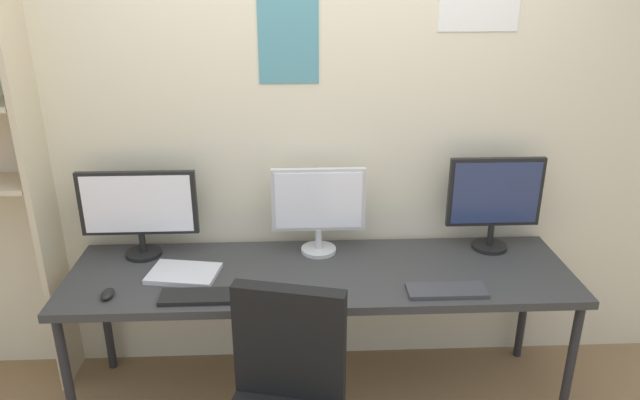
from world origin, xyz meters
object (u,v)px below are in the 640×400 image
(keyboard_left, at_px, (197,297))
(keyboard_right, at_px, (447,291))
(laptop_closed, at_px, (184,273))
(computer_mouse, at_px, (108,294))
(monitor_left, at_px, (139,208))
(monitor_right, at_px, (495,198))
(desk, at_px, (320,280))
(monitor_center, at_px, (319,206))

(keyboard_left, bearing_deg, keyboard_right, 0.00)
(keyboard_left, xyz_separation_m, laptop_closed, (-0.09, 0.21, 0.00))
(computer_mouse, bearing_deg, keyboard_right, -1.11)
(monitor_left, height_order, monitor_right, monitor_right)
(desk, xyz_separation_m, keyboard_left, (-0.56, -0.23, 0.06))
(keyboard_left, relative_size, computer_mouse, 3.40)
(desk, xyz_separation_m, computer_mouse, (-0.96, -0.20, 0.06))
(keyboard_left, height_order, computer_mouse, computer_mouse)
(monitor_left, relative_size, monitor_right, 1.17)
(keyboard_right, distance_m, computer_mouse, 1.52)
(monitor_left, relative_size, computer_mouse, 6.02)
(desk, distance_m, monitor_left, 0.97)
(monitor_left, bearing_deg, computer_mouse, -98.94)
(desk, bearing_deg, monitor_center, 90.00)
(monitor_left, bearing_deg, monitor_right, -0.00)
(monitor_left, bearing_deg, desk, -13.37)
(monitor_center, bearing_deg, monitor_left, 180.00)
(computer_mouse, xyz_separation_m, laptop_closed, (0.31, 0.18, -0.00))
(keyboard_right, bearing_deg, monitor_left, 163.07)
(monitor_left, bearing_deg, keyboard_right, -16.93)
(monitor_left, relative_size, keyboard_left, 1.77)
(monitor_left, relative_size, laptop_closed, 1.81)
(monitor_left, distance_m, computer_mouse, 0.48)
(desk, distance_m, computer_mouse, 0.98)
(computer_mouse, relative_size, laptop_closed, 0.30)
(monitor_center, height_order, laptop_closed, monitor_center)
(computer_mouse, height_order, laptop_closed, computer_mouse)
(desk, bearing_deg, computer_mouse, -168.18)
(laptop_closed, bearing_deg, monitor_left, 146.10)
(laptop_closed, bearing_deg, desk, 11.42)
(keyboard_left, relative_size, laptop_closed, 1.02)
(monitor_left, distance_m, keyboard_right, 1.54)
(computer_mouse, bearing_deg, keyboard_left, -4.21)
(monitor_right, distance_m, keyboard_right, 0.62)
(desk, height_order, monitor_center, monitor_center)
(desk, distance_m, laptop_closed, 0.66)
(desk, relative_size, monitor_center, 5.16)
(monitor_center, distance_m, keyboard_right, 0.75)
(keyboard_left, distance_m, computer_mouse, 0.40)
(monitor_right, bearing_deg, desk, -166.64)
(desk, relative_size, computer_mouse, 25.28)
(desk, distance_m, keyboard_right, 0.61)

